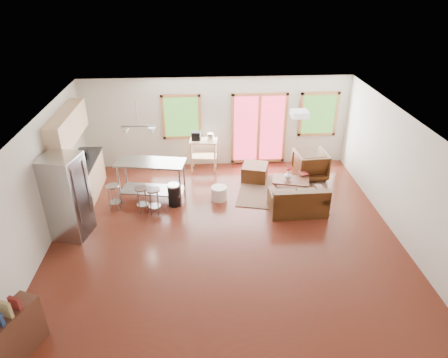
{
  "coord_description": "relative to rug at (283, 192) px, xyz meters",
  "views": [
    {
      "loc": [
        -0.47,
        -7.23,
        5.28
      ],
      "look_at": [
        0.0,
        0.3,
        1.2
      ],
      "focal_mm": 32.0,
      "sensor_mm": 36.0,
      "label": 1
    }
  ],
  "objects": [
    {
      "name": "floor",
      "position": [
        -1.64,
        -1.66,
        -0.02
      ],
      "size": [
        7.5,
        7.0,
        0.02
      ],
      "primitive_type": "cube",
      "color": "#3E160D",
      "rests_on": "ground"
    },
    {
      "name": "ceiling",
      "position": [
        -1.64,
        -1.66,
        2.6
      ],
      "size": [
        7.5,
        7.0,
        0.02
      ],
      "primitive_type": "cube",
      "color": "silver",
      "rests_on": "ground"
    },
    {
      "name": "back_wall",
      "position": [
        -1.64,
        1.85,
        1.29
      ],
      "size": [
        7.5,
        0.02,
        2.6
      ],
      "primitive_type": "cube",
      "color": "beige",
      "rests_on": "ground"
    },
    {
      "name": "left_wall",
      "position": [
        -5.4,
        -1.66,
        1.29
      ],
      "size": [
        0.02,
        7.0,
        2.6
      ],
      "primitive_type": "cube",
      "color": "beige",
      "rests_on": "ground"
    },
    {
      "name": "right_wall",
      "position": [
        2.12,
        -1.66,
        1.29
      ],
      "size": [
        0.02,
        7.0,
        2.6
      ],
      "primitive_type": "cube",
      "color": "beige",
      "rests_on": "ground"
    },
    {
      "name": "front_wall",
      "position": [
        -1.64,
        -5.17,
        1.29
      ],
      "size": [
        7.5,
        0.02,
        2.6
      ],
      "primitive_type": "cube",
      "color": "beige",
      "rests_on": "ground"
    },
    {
      "name": "window_left",
      "position": [
        -2.64,
        1.8,
        1.49
      ],
      "size": [
        1.1,
        0.05,
        1.3
      ],
      "color": "#294F1A",
      "rests_on": "back_wall"
    },
    {
      "name": "french_doors",
      "position": [
        -0.44,
        1.8,
        1.09
      ],
      "size": [
        1.6,
        0.05,
        2.1
      ],
      "color": "#A2233A",
      "rests_on": "back_wall"
    },
    {
      "name": "window_right",
      "position": [
        1.26,
        1.8,
        1.49
      ],
      "size": [
        1.1,
        0.05,
        1.3
      ],
      "color": "#294F1A",
      "rests_on": "back_wall"
    },
    {
      "name": "rug",
      "position": [
        0.0,
        0.0,
        0.0
      ],
      "size": [
        2.64,
        2.25,
        0.02
      ],
      "primitive_type": "cube",
      "rotation": [
        0.0,
        0.0,
        -0.23
      ],
      "color": "#4B593A",
      "rests_on": "floor"
    },
    {
      "name": "loveseat",
      "position": [
        0.15,
        -0.94,
        0.27
      ],
      "size": [
        1.35,
        0.78,
        0.71
      ],
      "rotation": [
        0.0,
        0.0,
        0.02
      ],
      "color": "#321B0B",
      "rests_on": "floor"
    },
    {
      "name": "coffee_table",
      "position": [
        0.18,
        0.04,
        0.31
      ],
      "size": [
        1.03,
        0.76,
        0.37
      ],
      "rotation": [
        0.0,
        0.0,
        -0.25
      ],
      "color": "#3E2115",
      "rests_on": "floor"
    },
    {
      "name": "armchair",
      "position": [
        0.88,
        0.83,
        0.42
      ],
      "size": [
        0.9,
        0.85,
        0.86
      ],
      "primitive_type": "imported",
      "rotation": [
        0.0,
        0.0,
        3.22
      ],
      "color": "#321B0B",
      "rests_on": "floor"
    },
    {
      "name": "ottoman",
      "position": [
        -0.66,
        0.79,
        0.21
      ],
      "size": [
        0.81,
        0.81,
        0.44
      ],
      "primitive_type": "cube",
      "rotation": [
        0.0,
        0.0,
        -0.27
      ],
      "color": "#321B0B",
      "rests_on": "floor"
    },
    {
      "name": "pouf",
      "position": [
        -1.7,
        -0.22,
        0.16
      ],
      "size": [
        0.48,
        0.48,
        0.35
      ],
      "primitive_type": "cylinder",
      "rotation": [
        0.0,
        0.0,
        -0.24
      ],
      "color": "silver",
      "rests_on": "floor"
    },
    {
      "name": "vase",
      "position": [
        0.1,
        0.04,
        0.51
      ],
      "size": [
        0.24,
        0.25,
        0.34
      ],
      "rotation": [
        0.0,
        0.0,
        0.22
      ],
      "color": "silver",
      "rests_on": "coffee_table"
    },
    {
      "name": "book",
      "position": [
        0.44,
        0.27,
        0.53
      ],
      "size": [
        0.21,
        0.09,
        0.28
      ],
      "primitive_type": "imported",
      "rotation": [
        0.0,
        0.0,
        0.29
      ],
      "color": "maroon",
      "rests_on": "coffee_table"
    },
    {
      "name": "cabinets",
      "position": [
        -5.13,
        0.04,
        0.92
      ],
      "size": [
        0.64,
        2.24,
        2.3
      ],
      "color": "#DCB080",
      "rests_on": "floor"
    },
    {
      "name": "refrigerator",
      "position": [
        -4.98,
        -1.48,
        0.93
      ],
      "size": [
        0.9,
        0.89,
        1.88
      ],
      "rotation": [
        0.0,
        0.0,
        -0.23
      ],
      "color": "#B7BABC",
      "rests_on": "floor"
    },
    {
      "name": "island",
      "position": [
        -3.36,
        -0.11,
        0.72
      ],
      "size": [
        1.76,
        0.94,
        1.06
      ],
      "rotation": [
        0.0,
        0.0,
        -0.17
      ],
      "color": "#B7BABC",
      "rests_on": "floor"
    },
    {
      "name": "cup",
      "position": [
        -3.2,
        -0.37,
        1.0
      ],
      "size": [
        0.15,
        0.13,
        0.12
      ],
      "primitive_type": "imported",
      "rotation": [
        0.0,
        0.0,
        0.34
      ],
      "color": "silver",
      "rests_on": "island"
    },
    {
      "name": "bar_stool_a",
      "position": [
        -4.24,
        -0.51,
        0.48
      ],
      "size": [
        0.36,
        0.36,
        0.66
      ],
      "rotation": [
        0.0,
        0.0,
        -0.17
      ],
      "color": "#B7BABC",
      "rests_on": "floor"
    },
    {
      "name": "bar_stool_b",
      "position": [
        -3.56,
        -0.66,
        0.48
      ],
      "size": [
        0.38,
        0.38,
        0.66
      ],
      "rotation": [
        0.0,
        0.0,
        0.24
      ],
      "color": "#B7BABC",
      "rests_on": "floor"
    },
    {
      "name": "bar_stool_c",
      "position": [
        -3.26,
        -0.76,
        0.48
      ],
      "size": [
        0.33,
        0.33,
        0.66
      ],
      "rotation": [
        0.0,
        0.0,
        0.06
      ],
      "color": "#B7BABC",
      "rests_on": "floor"
    },
    {
      "name": "trash_can",
      "position": [
        -2.81,
        -0.41,
        0.28
      ],
      "size": [
        0.32,
        0.32,
        0.57
      ],
      "rotation": [
        0.0,
        0.0,
        -0.05
      ],
      "color": "black",
      "rests_on": "floor"
    },
    {
      "name": "kitchen_cart",
      "position": [
        -2.07,
        1.46,
        0.79
      ],
      "size": [
        0.82,
        0.58,
        1.18
      ],
      "rotation": [
        0.0,
        0.0,
        -0.11
      ],
      "color": "#DCB080",
      "rests_on": "floor"
    },
    {
      "name": "bookshelf",
      "position": [
        -4.99,
        -4.6,
        0.42
      ],
      "size": [
        0.7,
        1.01,
        1.11
      ],
      "rotation": [
        0.0,
        0.0,
        -0.39
      ],
      "color": "#3E2115",
      "rests_on": "floor"
    },
    {
      "name": "ceiling_flush",
      "position": [
        -0.04,
        -1.06,
        2.52
      ],
      "size": [
        0.35,
        0.35,
        0.12
      ],
      "primitive_type": "cube",
      "color": "white",
      "rests_on": "ceiling"
    },
    {
      "name": "pendant_light",
      "position": [
        -3.54,
        -0.16,
        1.89
      ],
      "size": [
        0.8,
        0.18,
        0.79
      ],
      "color": "gray",
      "rests_on": "ceiling"
    }
  ]
}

